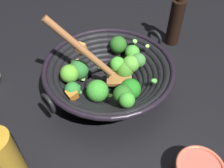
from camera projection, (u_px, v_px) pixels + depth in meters
ground_plane at (109, 89)px, 0.71m from camera, size 4.00×4.00×0.00m
wok at (109, 74)px, 0.67m from camera, size 0.36×0.36×0.24m
soy_sauce_bottle at (176, 21)px, 0.81m from camera, size 0.05×0.05×0.21m
cooking_oil_bottle at (5, 160)px, 0.46m from camera, size 0.06×0.06×0.22m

